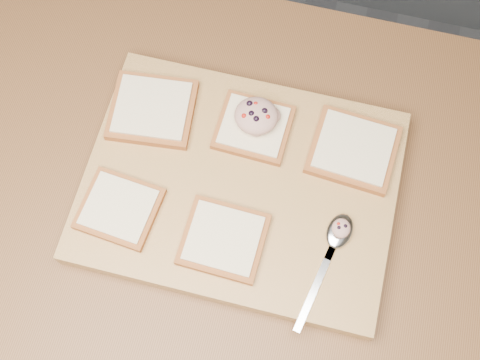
# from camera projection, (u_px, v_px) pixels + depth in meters

# --- Properties ---
(ground) EXTENTS (4.00, 4.00, 0.00)m
(ground) POSITION_uv_depth(u_px,v_px,m) (231.00, 298.00, 1.79)
(ground) COLOR #515459
(ground) RESTS_ON ground
(island_counter) EXTENTS (2.00, 0.80, 0.90)m
(island_counter) POSITION_uv_depth(u_px,v_px,m) (228.00, 264.00, 1.37)
(island_counter) COLOR slate
(island_counter) RESTS_ON ground
(cutting_board) EXTENTS (0.48, 0.36, 0.04)m
(cutting_board) POSITION_uv_depth(u_px,v_px,m) (240.00, 187.00, 0.94)
(cutting_board) COLOR tan
(cutting_board) RESTS_ON island_counter
(bread_far_left) EXTENTS (0.14, 0.13, 0.02)m
(bread_far_left) POSITION_uv_depth(u_px,v_px,m) (152.00, 109.00, 0.96)
(bread_far_left) COLOR #9A5628
(bread_far_left) RESTS_ON cutting_board
(bread_far_center) EXTENTS (0.12, 0.11, 0.02)m
(bread_far_center) POSITION_uv_depth(u_px,v_px,m) (254.00, 127.00, 0.95)
(bread_far_center) COLOR #9A5628
(bread_far_center) RESTS_ON cutting_board
(bread_far_right) EXTENTS (0.14, 0.13, 0.02)m
(bread_far_right) POSITION_uv_depth(u_px,v_px,m) (353.00, 149.00, 0.93)
(bread_far_right) COLOR #9A5628
(bread_far_right) RESTS_ON cutting_board
(bread_near_left) EXTENTS (0.12, 0.11, 0.02)m
(bread_near_left) POSITION_uv_depth(u_px,v_px,m) (119.00, 208.00, 0.90)
(bread_near_left) COLOR #9A5628
(bread_near_left) RESTS_ON cutting_board
(bread_near_center) EXTENTS (0.12, 0.11, 0.02)m
(bread_near_center) POSITION_uv_depth(u_px,v_px,m) (224.00, 239.00, 0.88)
(bread_near_center) COLOR #9A5628
(bread_near_center) RESTS_ON cutting_board
(tuna_salad_dollop) EXTENTS (0.07, 0.07, 0.03)m
(tuna_salad_dollop) POSITION_uv_depth(u_px,v_px,m) (256.00, 116.00, 0.93)
(tuna_salad_dollop) COLOR tan
(tuna_salad_dollop) RESTS_ON bread_far_center
(spoon) EXTENTS (0.06, 0.19, 0.01)m
(spoon) POSITION_uv_depth(u_px,v_px,m) (336.00, 239.00, 0.88)
(spoon) COLOR silver
(spoon) RESTS_ON cutting_board
(spoon_salad) EXTENTS (0.03, 0.03, 0.02)m
(spoon_salad) POSITION_uv_depth(u_px,v_px,m) (341.00, 228.00, 0.87)
(spoon_salad) COLOR tan
(spoon_salad) RESTS_ON spoon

